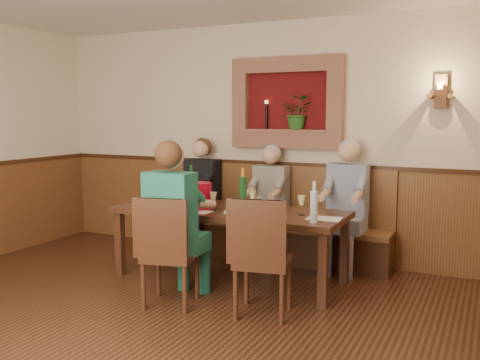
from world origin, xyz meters
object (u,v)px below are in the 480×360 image
Objects in this scene: bench at (265,231)px; person_bench_right at (345,217)px; spittoon_bucket at (200,196)px; wine_bottle_green_a at (243,193)px; chair_near_right at (263,281)px; wine_bottle_green_b at (191,187)px; person_chair_front at (176,235)px; person_bench_left at (199,206)px; chair_near_left at (170,274)px; person_bench_mid at (268,214)px; dining_table at (229,216)px; water_bottle at (314,206)px.

person_bench_right reaches higher than bench.
wine_bottle_green_a reaches higher than spittoon_bucket.
chair_near_right is 1.67m from wine_bottle_green_b.
wine_bottle_green_a reaches higher than chair_near_right.
person_chair_front is 1.06m from wine_bottle_green_b.
spittoon_bucket is 0.40m from wine_bottle_green_b.
wine_bottle_green_a is 1.04× the size of wine_bottle_green_b.
bench is 0.89m from person_bench_left.
spittoon_bucket is (-0.12, 0.77, 0.59)m from chair_near_left.
bench is 0.27m from person_bench_mid.
chair_near_left is 1.29m from wine_bottle_green_b.
wine_bottle_green_b is (-1.54, -0.68, 0.32)m from person_bench_right.
person_bench_mid is 3.17× the size of wine_bottle_green_a.
person_bench_right is at bearing 39.99° from dining_table.
spittoon_bucket is (-0.12, 0.65, 0.26)m from person_chair_front.
chair_near_left is (-0.15, -1.84, -0.04)m from bench.
person_bench_left is 1.84m from person_bench_right.
water_bottle reaches higher than bench.
person_bench_right is 1.62m from spittoon_bucket.
dining_table is 0.98m from chair_near_left.
person_chair_front is (0.69, -1.61, 0.03)m from person_bench_left.
wine_bottle_green_b reaches higher than chair_near_left.
chair_near_right is 2.40× the size of wine_bottle_green_a.
spittoon_bucket is (0.57, -0.96, 0.30)m from person_bench_left.
person_bench_mid is (-0.62, 1.59, 0.26)m from chair_near_right.
person_chair_front is at bearing -79.64° from spittoon_bucket.
wine_bottle_green_a is (-0.55, 0.76, 0.63)m from chair_near_right.
person_chair_front is (-1.15, -1.61, 0.02)m from person_bench_right.
wine_bottle_green_b is at bearing 133.89° from spittoon_bucket.
water_bottle is at bearing -16.24° from wine_bottle_green_b.
chair_near_left is 0.67× the size of person_chair_front.
dining_table is 1.68× the size of person_bench_left.
chair_near_left is 0.86m from chair_near_right.
dining_table is 2.39× the size of chair_near_left.
wine_bottle_green_b reaches higher than spittoon_bucket.
wine_bottle_green_a is at bearing -12.69° from wine_bottle_green_b.
spittoon_bucket is 0.45m from wine_bottle_green_a.
chair_near_right is at bearing -100.40° from person_bench_right.
chair_near_right is 1.73m from person_bench_mid.
person_bench_right is at bearing -0.02° from person_bench_left.
bench is at bearing 84.97° from person_chair_front.
bench is 1.13m from wine_bottle_green_a.
person_bench_mid is at bearing 0.12° from person_bench_left.
bench is (0.00, 0.94, -0.35)m from dining_table.
person_bench_left is 0.98× the size of person_bench_right.
chair_near_left reaches higher than dining_table.
chair_near_right is at bearing -54.01° from wine_bottle_green_a.
water_bottle is (1.00, -0.29, 0.23)m from dining_table.
water_bottle reaches higher than spittoon_bucket.
person_bench_left is at bearing 122.72° from chair_near_right.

